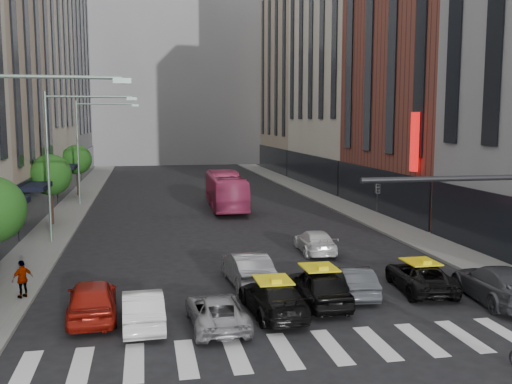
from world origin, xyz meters
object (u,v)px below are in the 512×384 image
car_red (92,299)px  bus (226,191)px  taxi_left (273,298)px  taxi_center (319,286)px  streetlamp_far (89,138)px  pedestrian_far (23,279)px  streetlamp_mid (64,146)px  car_white_front (143,308)px

car_red → bus: (8.76, 25.74, 0.78)m
taxi_left → taxi_center: (2.09, 0.84, 0.09)m
streetlamp_far → pedestrian_far: (-0.36, -27.42, -4.97)m
streetlamp_far → taxi_left: 32.87m
car_red → bus: 27.20m
bus → pedestrian_far: bearing=65.0°
taxi_center → taxi_left: bearing=21.9°
car_red → bus: size_ratio=0.41×
streetlamp_mid → car_white_front: (4.51, -15.34, -5.23)m
car_red → car_white_front: bearing=144.2°
streetlamp_mid → bus: 16.83m
car_red → pedestrian_far: 4.06m
streetlamp_mid → car_white_front: size_ratio=2.19×
taxi_center → pedestrian_far: pedestrian_far is taller
car_white_front → streetlamp_far: bearing=-84.0°
streetlamp_far → pedestrian_far: bearing=-90.7°
bus → car_red: bearing=73.3°
streetlamp_mid → car_red: size_ratio=2.01×
car_red → taxi_left: bearing=169.3°
streetlamp_mid → pedestrian_far: size_ratio=5.71×
taxi_center → bus: (-0.13, 25.79, 0.78)m
taxi_left → bus: (1.96, 26.63, 0.87)m
car_white_front → taxi_center: bearing=-172.9°
streetlamp_far → pedestrian_far: streetlamp_far is taller
car_white_front → bus: (6.89, 26.93, 0.87)m
taxi_center → pedestrian_far: bearing=-13.1°
taxi_left → bus: bus is taller
pedestrian_far → taxi_left: bearing=118.8°
bus → taxi_center: bearing=92.4°
taxi_center → pedestrian_far: 12.21m
taxi_center → bus: bearing=-89.7°
streetlamp_far → taxi_center: size_ratio=2.02×
taxi_center → pedestrian_far: (-11.89, 2.78, 0.18)m
taxi_left → car_white_front: bearing=-0.7°
streetlamp_mid → taxi_center: bearing=-50.9°
car_white_front → bus: bus is taller
streetlamp_far → car_white_front: bearing=-81.8°
streetlamp_mid → taxi_left: streetlamp_mid is taller
car_white_front → taxi_center: 7.11m
car_white_front → taxi_center: (7.02, 1.14, 0.08)m
streetlamp_mid → streetlamp_far: (0.00, 16.00, 0.00)m
car_white_front → bus: bearing=-106.5°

